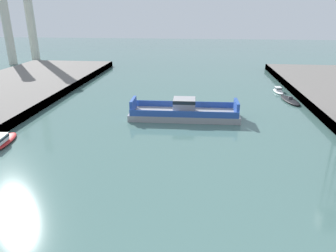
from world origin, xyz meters
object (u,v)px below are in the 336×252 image
(chain_ferry, at_px, (184,112))
(moored_boat_far_right, at_px, (290,100))
(smokestack_distant_b, at_px, (28,3))
(moored_boat_near_right, at_px, (0,141))
(moored_boat_mid_right, at_px, (278,90))
(smokestack_distant_a, at_px, (6,18))

(chain_ferry, xyz_separation_m, moored_boat_far_right, (21.42, 12.66, -0.78))
(chain_ferry, xyz_separation_m, smokestack_distant_b, (-60.68, 63.14, 19.28))
(moored_boat_near_right, xyz_separation_m, moored_boat_mid_right, (45.94, 34.97, -0.14))
(chain_ferry, distance_m, moored_boat_near_right, 29.02)
(moored_boat_far_right, height_order, smokestack_distant_a, smokestack_distant_a)
(moored_boat_mid_right, distance_m, moored_boat_far_right, 7.87)
(moored_boat_mid_right, xyz_separation_m, smokestack_distant_a, (-84.11, 31.61, 14.83))
(moored_boat_far_right, xyz_separation_m, smokestack_distant_a, (-84.74, 39.45, 14.97))
(moored_boat_near_right, xyz_separation_m, moored_boat_far_right, (46.57, 27.13, -0.28))
(smokestack_distant_b, bearing_deg, moored_boat_far_right, -31.58)
(moored_boat_mid_right, height_order, smokestack_distant_b, smokestack_distant_b)
(moored_boat_far_right, bearing_deg, smokestack_distant_b, 148.42)
(smokestack_distant_b, bearing_deg, moored_boat_mid_right, -27.62)
(moored_boat_near_right, relative_size, smokestack_distant_b, 0.20)
(smokestack_distant_b, bearing_deg, moored_boat_near_right, -65.40)
(moored_boat_mid_right, distance_m, smokestack_distant_a, 91.07)
(smokestack_distant_a, distance_m, smokestack_distant_b, 12.43)
(chain_ferry, xyz_separation_m, moored_boat_near_right, (-25.15, -14.47, -0.51))
(smokestack_distant_a, bearing_deg, chain_ferry, -39.45)
(chain_ferry, xyz_separation_m, smokestack_distant_a, (-63.33, 52.12, 14.19))
(smokestack_distant_b, bearing_deg, smokestack_distant_a, -103.51)
(smokestack_distant_a, relative_size, smokestack_distant_b, 0.74)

